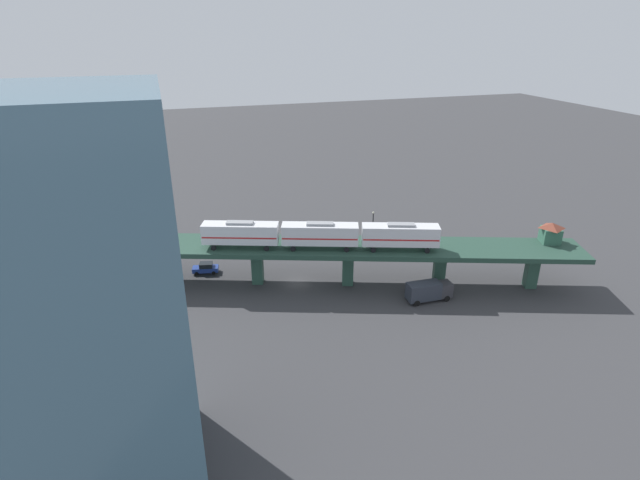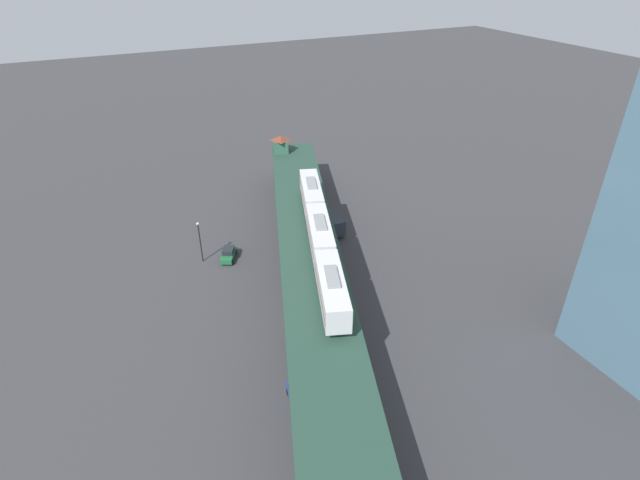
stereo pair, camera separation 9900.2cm
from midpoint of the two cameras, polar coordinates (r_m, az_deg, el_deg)
name	(u,v)px [view 2 (the right image)]	position (r m, az deg, el deg)	size (l,w,h in m)	color
ground_plane	(313,308)	(59.05, -43.67, -25.49)	(400.00, 400.00, 0.00)	#38383A
elevated_viaduct	(313,271)	(55.03, -45.98, -21.49)	(38.58, 89.54, 7.01)	#244135
subway_train	(320,233)	(53.77, -43.99, -16.35)	(15.04, 36.01, 4.45)	silver
signal_hut	(281,143)	(81.79, -32.25, 2.26)	(4.11, 4.11, 3.40)	#33604C
street_car_green	(229,254)	(72.38, -45.92, -14.56)	(3.66, 4.73, 1.89)	#1E6638
street_car_blue	(298,396)	(55.98, -57.87, -36.19)	(2.66, 4.67, 1.89)	#233D93
delivery_truck	(331,222)	(66.73, -31.21, -11.12)	(2.56, 7.27, 3.20)	#333338
street_lamp	(200,239)	(73.29, -49.42, -12.46)	(0.44, 0.44, 6.94)	black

